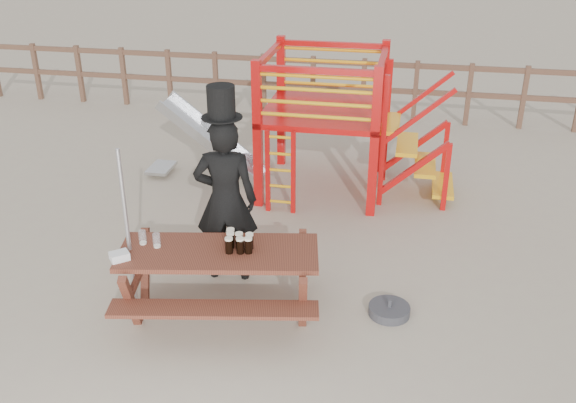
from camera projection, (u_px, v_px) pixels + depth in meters
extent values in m
plane|color=tan|center=(253.00, 325.00, 6.69)|extent=(60.00, 60.00, 0.00)
cube|color=brown|center=(339.00, 62.00, 12.39)|extent=(15.00, 0.06, 0.10)
cube|color=brown|center=(338.00, 88.00, 12.61)|extent=(15.00, 0.06, 0.10)
cube|color=brown|center=(37.00, 72.00, 13.74)|extent=(0.09, 0.09, 1.20)
cube|color=brown|center=(80.00, 74.00, 13.56)|extent=(0.09, 0.09, 1.20)
cube|color=brown|center=(124.00, 76.00, 13.39)|extent=(0.09, 0.09, 1.20)
cube|color=brown|center=(169.00, 79.00, 13.22)|extent=(0.09, 0.09, 1.20)
cube|color=brown|center=(216.00, 81.00, 13.04)|extent=(0.09, 0.09, 1.20)
cube|color=brown|center=(264.00, 84.00, 12.87)|extent=(0.09, 0.09, 1.20)
cube|color=brown|center=(313.00, 86.00, 12.69)|extent=(0.09, 0.09, 1.20)
cube|color=brown|center=(363.00, 89.00, 12.52)|extent=(0.09, 0.09, 1.20)
cube|color=brown|center=(415.00, 92.00, 12.35)|extent=(0.09, 0.09, 1.20)
cube|color=brown|center=(469.00, 95.00, 12.17)|extent=(0.09, 0.09, 1.20)
cube|color=brown|center=(524.00, 98.00, 12.00)|extent=(0.09, 0.09, 1.20)
cube|color=red|center=(258.00, 136.00, 8.81)|extent=(0.12, 0.12, 2.10)
cube|color=red|center=(374.00, 144.00, 8.53)|extent=(0.12, 0.12, 2.10)
cube|color=red|center=(281.00, 102.00, 10.22)|extent=(0.12, 0.12, 2.10)
cube|color=red|center=(382.00, 108.00, 9.94)|extent=(0.12, 0.12, 2.10)
cube|color=red|center=(324.00, 111.00, 9.31)|extent=(1.72, 1.72, 0.08)
cube|color=red|center=(316.00, 71.00, 8.25)|extent=(1.60, 0.08, 0.08)
cube|color=red|center=(333.00, 44.00, 9.67)|extent=(1.60, 0.08, 0.08)
cube|color=red|center=(270.00, 54.00, 9.10)|extent=(0.08, 1.60, 0.08)
cube|color=red|center=(383.00, 59.00, 8.82)|extent=(0.08, 1.60, 0.08)
cylinder|color=yellow|center=(316.00, 117.00, 8.52)|extent=(1.50, 0.05, 0.05)
cylinder|color=yellow|center=(332.00, 85.00, 9.94)|extent=(1.50, 0.05, 0.05)
cylinder|color=yellow|center=(316.00, 103.00, 8.45)|extent=(1.50, 0.05, 0.05)
cylinder|color=yellow|center=(332.00, 73.00, 9.86)|extent=(1.50, 0.05, 0.05)
cylinder|color=yellow|center=(316.00, 90.00, 8.37)|extent=(1.50, 0.05, 0.05)
cylinder|color=yellow|center=(332.00, 62.00, 9.78)|extent=(1.50, 0.05, 0.05)
cylinder|color=yellow|center=(316.00, 77.00, 8.29)|extent=(1.50, 0.05, 0.05)
cylinder|color=yellow|center=(333.00, 50.00, 9.70)|extent=(1.50, 0.05, 0.05)
cube|color=red|center=(268.00, 171.00, 8.84)|extent=(0.06, 0.06, 1.20)
cube|color=red|center=(293.00, 173.00, 8.78)|extent=(0.06, 0.06, 1.20)
cylinder|color=yellow|center=(281.00, 202.00, 9.01)|extent=(0.36, 0.04, 0.04)
cylinder|color=yellow|center=(281.00, 186.00, 8.90)|extent=(0.36, 0.04, 0.04)
cylinder|color=yellow|center=(280.00, 170.00, 8.80)|extent=(0.36, 0.04, 0.04)
cylinder|color=yellow|center=(280.00, 154.00, 8.69)|extent=(0.36, 0.04, 0.04)
cylinder|color=yellow|center=(280.00, 137.00, 8.59)|extent=(0.36, 0.04, 0.04)
cube|color=yellow|center=(389.00, 123.00, 9.20)|extent=(0.30, 0.90, 0.06)
cube|color=yellow|center=(407.00, 144.00, 9.28)|extent=(0.30, 0.90, 0.06)
cube|color=yellow|center=(425.00, 165.00, 9.36)|extent=(0.30, 0.90, 0.06)
cube|color=yellow|center=(442.00, 185.00, 9.44)|extent=(0.30, 0.90, 0.06)
cube|color=red|center=(414.00, 168.00, 8.94)|extent=(0.95, 0.08, 0.86)
cube|color=red|center=(415.00, 146.00, 9.73)|extent=(0.95, 0.08, 0.86)
cube|color=#B9BBC0|center=(214.00, 141.00, 9.86)|extent=(1.53, 0.55, 1.21)
cube|color=#B9BBC0|center=(208.00, 145.00, 9.60)|extent=(1.58, 0.04, 1.28)
cube|color=#B9BBC0|center=(219.00, 133.00, 10.08)|extent=(1.58, 0.04, 1.28)
cube|color=#B9BBC0|center=(161.00, 168.00, 10.24)|extent=(0.35, 0.55, 0.05)
cube|color=brown|center=(219.00, 253.00, 6.53)|extent=(2.13, 1.11, 0.05)
cube|color=brown|center=(213.00, 309.00, 6.16)|extent=(2.05, 0.64, 0.04)
cube|color=brown|center=(226.00, 251.00, 7.16)|extent=(2.05, 0.64, 0.04)
cube|color=brown|center=(138.00, 285.00, 6.71)|extent=(0.30, 1.21, 0.73)
cube|color=brown|center=(303.00, 286.00, 6.69)|extent=(0.30, 1.21, 0.73)
imported|color=black|center=(226.00, 201.00, 7.15)|extent=(0.76, 0.56, 1.94)
cube|color=#0E9B10|center=(227.00, 176.00, 7.19)|extent=(0.08, 0.03, 0.45)
cylinder|color=black|center=(222.00, 117.00, 6.73)|extent=(0.44, 0.44, 0.01)
cylinder|color=black|center=(221.00, 101.00, 6.65)|extent=(0.30, 0.30, 0.34)
cube|color=white|center=(223.00, 86.00, 6.73)|extent=(0.15, 0.03, 0.04)
cylinder|color=#B2B2B7|center=(128.00, 236.00, 6.47)|extent=(0.04, 0.04, 1.88)
cylinder|color=#37373C|center=(389.00, 310.00, 6.84)|extent=(0.44, 0.44, 0.10)
cylinder|color=#37373C|center=(390.00, 303.00, 6.80)|extent=(0.05, 0.05, 0.09)
cube|color=white|center=(119.00, 256.00, 6.34)|extent=(0.23, 0.22, 0.08)
cylinder|color=black|center=(229.00, 246.00, 6.45)|extent=(0.08, 0.08, 0.15)
cylinder|color=#FAEBCD|center=(229.00, 239.00, 6.41)|extent=(0.08, 0.08, 0.02)
cylinder|color=black|center=(240.00, 246.00, 6.44)|extent=(0.08, 0.08, 0.15)
cylinder|color=#FAEBCD|center=(240.00, 239.00, 6.41)|extent=(0.08, 0.08, 0.02)
cylinder|color=black|center=(248.00, 246.00, 6.45)|extent=(0.08, 0.08, 0.15)
cylinder|color=#FAEBCD|center=(248.00, 239.00, 6.41)|extent=(0.08, 0.08, 0.02)
cylinder|color=black|center=(231.00, 241.00, 6.54)|extent=(0.08, 0.08, 0.15)
cylinder|color=#FAEBCD|center=(230.00, 234.00, 6.51)|extent=(0.08, 0.08, 0.02)
cylinder|color=black|center=(239.00, 241.00, 6.54)|extent=(0.08, 0.08, 0.15)
cylinder|color=#FAEBCD|center=(239.00, 234.00, 6.50)|extent=(0.08, 0.08, 0.02)
cylinder|color=black|center=(250.00, 242.00, 6.53)|extent=(0.08, 0.08, 0.15)
cylinder|color=#FAEBCD|center=(249.00, 235.00, 6.49)|extent=(0.08, 0.08, 0.02)
cylinder|color=black|center=(231.00, 237.00, 6.62)|extent=(0.08, 0.08, 0.15)
cylinder|color=#FAEBCD|center=(230.00, 230.00, 6.58)|extent=(0.08, 0.08, 0.02)
cylinder|color=silver|center=(157.00, 241.00, 6.55)|extent=(0.08, 0.08, 0.15)
cylinder|color=#FAEBCD|center=(157.00, 246.00, 6.58)|extent=(0.07, 0.07, 0.02)
cylinder|color=silver|center=(143.00, 237.00, 6.61)|extent=(0.08, 0.08, 0.15)
cylinder|color=#FAEBCD|center=(143.00, 243.00, 6.64)|extent=(0.07, 0.07, 0.02)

